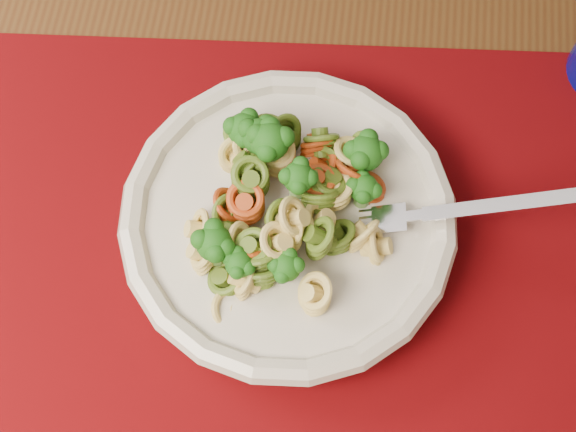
# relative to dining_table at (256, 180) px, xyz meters

# --- Properties ---
(dining_table) EXTENTS (1.60, 1.10, 0.71)m
(dining_table) POSITION_rel_dining_table_xyz_m (0.00, 0.00, 0.00)
(dining_table) COLOR #4B2F15
(dining_table) RESTS_ON ground
(placemat) EXTENTS (0.56, 0.47, 0.00)m
(placemat) POSITION_rel_dining_table_xyz_m (0.04, -0.10, 0.09)
(placemat) COLOR #560306
(placemat) RESTS_ON dining_table
(pasta_bowl) EXTENTS (0.25, 0.25, 0.05)m
(pasta_bowl) POSITION_rel_dining_table_xyz_m (0.05, -0.08, 0.12)
(pasta_bowl) COLOR beige
(pasta_bowl) RESTS_ON placemat
(pasta_broccoli_heap) EXTENTS (0.22, 0.22, 0.06)m
(pasta_broccoli_heap) POSITION_rel_dining_table_xyz_m (0.05, -0.08, 0.13)
(pasta_broccoli_heap) COLOR #E3CB70
(pasta_broccoli_heap) RESTS_ON pasta_bowl
(fork) EXTENTS (0.18, 0.06, 0.08)m
(fork) POSITION_rel_dining_table_xyz_m (0.12, -0.07, 0.13)
(fork) COLOR silver
(fork) RESTS_ON pasta_bowl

